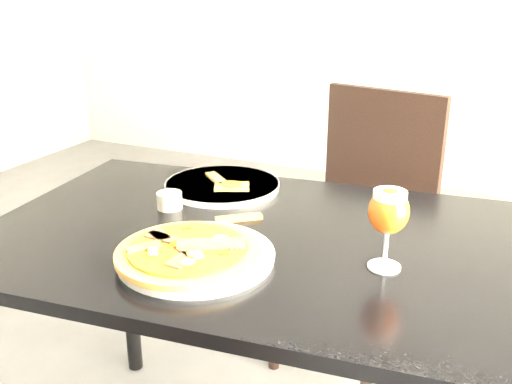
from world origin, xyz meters
The scene contains 9 objects.
dining_table centered at (0.27, 0.32, 0.66)m, with size 1.28×0.92×0.75m.
chair_far centered at (0.38, 1.01, 0.53)m, with size 0.53×0.53×0.95m.
plate_main centered at (0.24, 0.15, 0.76)m, with size 0.32×0.32×0.02m, color white.
pizza centered at (0.24, 0.14, 0.78)m, with size 0.30×0.30×0.03m.
plate_second centered at (0.09, 0.56, 0.76)m, with size 0.31×0.31×0.02m, color white.
crust_scraps centered at (0.11, 0.54, 0.77)m, with size 0.17×0.13×0.01m.
loose_crust centered at (0.23, 0.38, 0.75)m, with size 0.11×0.03×0.01m, color olive.
sauce_cup centered at (0.04, 0.37, 0.77)m, with size 0.06×0.06×0.04m.
beer_glass centered at (0.60, 0.28, 0.87)m, with size 0.08×0.08×0.17m.
Camera 1 is at (0.79, -0.75, 1.29)m, focal length 40.00 mm.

